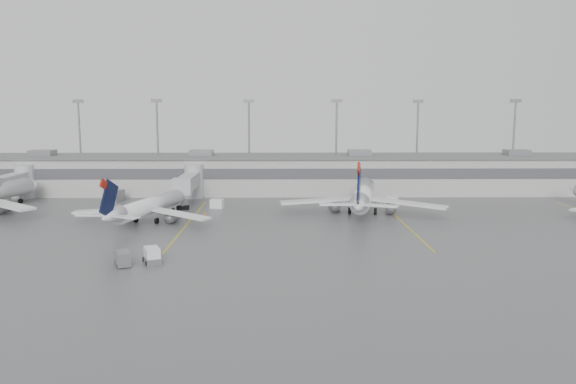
{
  "coord_description": "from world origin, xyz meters",
  "views": [
    {
      "loc": [
        -2.24,
        -65.99,
        18.22
      ],
      "look_at": [
        -1.24,
        24.0,
        5.0
      ],
      "focal_mm": 35.0,
      "sensor_mm": 36.0,
      "label": 1
    }
  ],
  "objects": [
    {
      "name": "ground",
      "position": [
        0.0,
        0.0,
        0.0
      ],
      "size": [
        260.0,
        260.0,
        0.0
      ],
      "primitive_type": "plane",
      "color": "#535356",
      "rests_on": "ground"
    },
    {
      "name": "terminal",
      "position": [
        -0.01,
        57.98,
        4.17
      ],
      "size": [
        152.0,
        17.0,
        9.45
      ],
      "color": "#ABABA6",
      "rests_on": "ground"
    },
    {
      "name": "light_masts",
      "position": [
        0.0,
        63.75,
        12.03
      ],
      "size": [
        142.4,
        8.0,
        20.6
      ],
      "color": "gray",
      "rests_on": "ground"
    },
    {
      "name": "jet_bridge_left",
      "position": [
        -55.5,
        45.72,
        3.87
      ],
      "size": [
        4.0,
        17.2,
        7.0
      ],
      "color": "#A6A8AB",
      "rests_on": "ground"
    },
    {
      "name": "jet_bridge_right",
      "position": [
        -20.5,
        45.72,
        3.87
      ],
      "size": [
        4.0,
        17.2,
        7.0
      ],
      "color": "#A6A8AB",
      "rests_on": "ground"
    },
    {
      "name": "stand_markings",
      "position": [
        -0.0,
        24.0,
        0.01
      ],
      "size": [
        105.25,
        40.0,
        0.01
      ],
      "color": "gold",
      "rests_on": "ground"
    },
    {
      "name": "jet_mid_left",
      "position": [
        -24.12,
        23.95,
        2.71
      ],
      "size": [
        23.2,
        26.35,
        8.72
      ],
      "rotation": [
        0.0,
        0.0,
        -0.27
      ],
      "color": "white",
      "rests_on": "ground"
    },
    {
      "name": "jet_mid_right",
      "position": [
        12.07,
        31.59,
        3.28
      ],
      "size": [
        28.57,
        32.33,
        10.56
      ],
      "rotation": [
        0.0,
        0.0,
        -0.19
      ],
      "color": "white",
      "rests_on": "ground"
    },
    {
      "name": "baggage_tug",
      "position": [
        -17.8,
        -0.47,
        0.74
      ],
      "size": [
        2.84,
        3.43,
        1.9
      ],
      "rotation": [
        0.0,
        0.0,
        0.41
      ],
      "color": "white",
      "rests_on": "ground"
    },
    {
      "name": "baggage_cart",
      "position": [
        -21.0,
        -1.67,
        0.92
      ],
      "size": [
        2.52,
        3.13,
        1.76
      ],
      "rotation": [
        0.0,
        0.0,
        0.41
      ],
      "color": "slate",
      "rests_on": "ground"
    },
    {
      "name": "gse_uld_a",
      "position": [
        -56.68,
        42.87,
        0.91
      ],
      "size": [
        3.01,
        2.52,
        1.82
      ],
      "primitive_type": "cube",
      "rotation": [
        0.0,
        0.0,
        0.37
      ],
      "color": "white",
      "rests_on": "ground"
    },
    {
      "name": "gse_uld_b",
      "position": [
        -14.36,
        37.48,
        0.84
      ],
      "size": [
        2.64,
        2.04,
        1.68
      ],
      "primitive_type": "cube",
      "rotation": [
        0.0,
        0.0,
        -0.21
      ],
      "color": "white",
      "rests_on": "ground"
    },
    {
      "name": "gse_uld_c",
      "position": [
        18.95,
        40.34,
        0.84
      ],
      "size": [
        2.74,
        2.25,
        1.67
      ],
      "primitive_type": "cube",
      "rotation": [
        0.0,
        0.0,
        -0.33
      ],
      "color": "white",
      "rests_on": "ground"
    },
    {
      "name": "gse_loader",
      "position": [
        -35.55,
        45.34,
        1.12
      ],
      "size": [
        2.98,
        4.0,
        2.25
      ],
      "primitive_type": "cube",
      "rotation": [
        0.0,
        0.0,
        -0.22
      ],
      "color": "slate",
      "rests_on": "ground"
    },
    {
      "name": "cone_b",
      "position": [
        -15.75,
        30.41,
        0.33
      ],
      "size": [
        0.41,
        0.41,
        0.66
      ],
      "primitive_type": "cone",
      "color": "#DB6A04",
      "rests_on": "ground"
    },
    {
      "name": "cone_c",
      "position": [
        20.94,
        40.2,
        0.33
      ],
      "size": [
        0.41,
        0.41,
        0.66
      ],
      "primitive_type": "cone",
      "color": "#DB6A04",
      "rests_on": "ground"
    }
  ]
}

